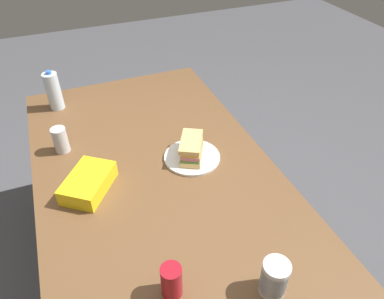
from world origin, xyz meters
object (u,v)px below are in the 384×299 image
(dining_table, at_px, (158,186))
(water_bottle_tall, at_px, (54,91))
(chip_bag, at_px, (88,183))
(plastic_cup_stack, at_px, (274,278))
(sandwich, at_px, (192,148))
(soda_can_red, at_px, (172,281))
(soda_can_silver, at_px, (60,140))
(paper_plate, at_px, (192,157))

(dining_table, distance_m, water_bottle_tall, 0.80)
(chip_bag, height_order, plastic_cup_stack, plastic_cup_stack)
(sandwich, xyz_separation_m, chip_bag, (-0.03, 0.46, -0.02))
(soda_can_red, bearing_deg, soda_can_silver, 15.70)
(soda_can_red, distance_m, water_bottle_tall, 1.26)
(water_bottle_tall, bearing_deg, plastic_cup_stack, -159.08)
(sandwich, height_order, chip_bag, sandwich)
(dining_table, distance_m, paper_plate, 0.20)
(soda_can_silver, bearing_deg, paper_plate, -116.95)
(paper_plate, bearing_deg, plastic_cup_stack, 179.64)
(paper_plate, height_order, plastic_cup_stack, plastic_cup_stack)
(sandwich, bearing_deg, soda_can_silver, 63.41)
(sandwich, relative_size, soda_can_silver, 1.69)
(dining_table, distance_m, sandwich, 0.23)
(plastic_cup_stack, height_order, soda_can_silver, plastic_cup_stack)
(water_bottle_tall, bearing_deg, sandwich, -141.79)
(soda_can_silver, bearing_deg, sandwich, -116.59)
(chip_bag, distance_m, plastic_cup_stack, 0.80)
(paper_plate, relative_size, sandwich, 1.22)
(dining_table, xyz_separation_m, sandwich, (0.04, -0.18, 0.14))
(soda_can_silver, bearing_deg, dining_table, -130.52)
(paper_plate, bearing_deg, dining_table, 100.96)
(paper_plate, distance_m, soda_can_red, 0.65)
(plastic_cup_stack, bearing_deg, dining_table, 14.82)
(soda_can_silver, bearing_deg, soda_can_red, -164.30)
(chip_bag, distance_m, soda_can_silver, 0.31)
(sandwich, relative_size, soda_can_red, 1.69)
(paper_plate, distance_m, water_bottle_tall, 0.85)
(sandwich, distance_m, plastic_cup_stack, 0.69)
(sandwich, distance_m, chip_bag, 0.46)
(soda_can_red, distance_m, chip_bag, 0.57)
(paper_plate, distance_m, soda_can_silver, 0.60)
(sandwich, bearing_deg, soda_can_red, 153.03)
(paper_plate, relative_size, soda_can_red, 2.06)
(dining_table, bearing_deg, sandwich, -77.74)
(soda_can_red, distance_m, plastic_cup_stack, 0.31)
(dining_table, height_order, soda_can_red, soda_can_red)
(dining_table, height_order, chip_bag, chip_bag)
(dining_table, height_order, paper_plate, paper_plate)
(soda_can_red, height_order, plastic_cup_stack, plastic_cup_stack)
(paper_plate, bearing_deg, water_bottle_tall, 38.03)
(chip_bag, bearing_deg, soda_can_silver, 50.14)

